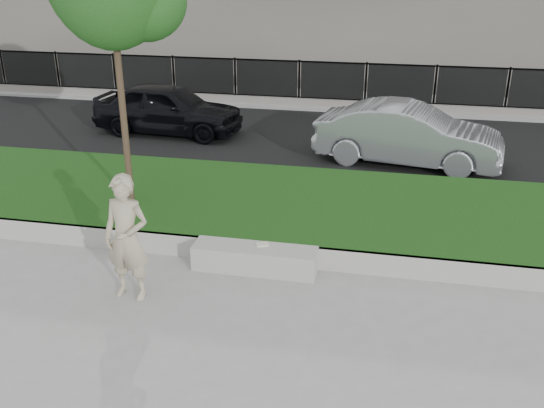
% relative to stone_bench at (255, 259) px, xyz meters
% --- Properties ---
extents(ground, '(90.00, 90.00, 0.00)m').
position_rel_stone_bench_xyz_m(ground, '(-0.48, -0.80, -0.21)').
color(ground, gray).
rests_on(ground, ground).
extents(grass_bank, '(34.00, 4.00, 0.40)m').
position_rel_stone_bench_xyz_m(grass_bank, '(-0.48, 2.20, -0.01)').
color(grass_bank, black).
rests_on(grass_bank, ground).
extents(grass_kerb, '(34.00, 0.08, 0.40)m').
position_rel_stone_bench_xyz_m(grass_kerb, '(-0.48, 0.24, -0.01)').
color(grass_kerb, '#A4A29A').
rests_on(grass_kerb, ground).
extents(street, '(34.00, 7.00, 0.04)m').
position_rel_stone_bench_xyz_m(street, '(-0.48, 7.70, -0.19)').
color(street, black).
rests_on(street, ground).
extents(far_pavement, '(34.00, 3.00, 0.12)m').
position_rel_stone_bench_xyz_m(far_pavement, '(-0.48, 12.20, -0.15)').
color(far_pavement, gray).
rests_on(far_pavement, ground).
extents(iron_fence, '(32.00, 0.30, 1.50)m').
position_rel_stone_bench_xyz_m(iron_fence, '(-0.48, 11.20, 0.33)').
color(iron_fence, slate).
rests_on(iron_fence, far_pavement).
extents(stone_bench, '(2.07, 0.52, 0.42)m').
position_rel_stone_bench_xyz_m(stone_bench, '(0.00, 0.00, 0.00)').
color(stone_bench, '#A4A29A').
rests_on(stone_bench, ground).
extents(man, '(0.76, 0.54, 1.99)m').
position_rel_stone_bench_xyz_m(man, '(-1.68, -1.18, 0.78)').
color(man, '#B6A98C').
rests_on(man, ground).
extents(book, '(0.25, 0.23, 0.02)m').
position_rel_stone_bench_xyz_m(book, '(0.11, 0.11, 0.22)').
color(book, beige).
rests_on(book, stone_bench).
extents(car_dark, '(4.36, 2.01, 1.45)m').
position_rel_stone_bench_xyz_m(car_dark, '(-4.25, 7.36, 0.55)').
color(car_dark, black).
rests_on(car_dark, street).
extents(car_silver, '(4.70, 2.28, 1.48)m').
position_rel_stone_bench_xyz_m(car_silver, '(2.48, 5.98, 0.57)').
color(car_silver, '#9799A0').
rests_on(car_silver, street).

